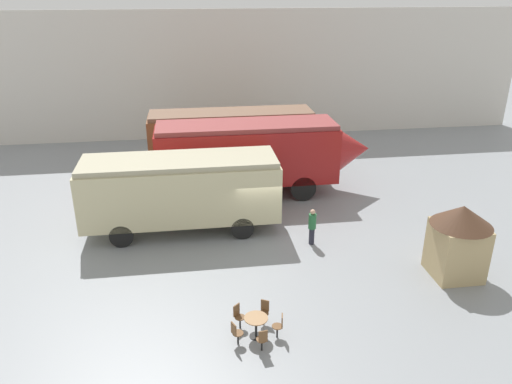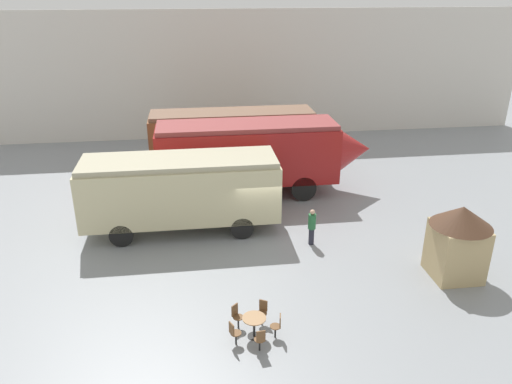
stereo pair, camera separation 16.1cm
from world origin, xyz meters
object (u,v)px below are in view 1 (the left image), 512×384
Objects in this scene: passenger_coach_wooden at (232,134)px; cafe_chair_0 at (264,310)px; streamlined_locomotive at (262,152)px; visitor_person at (312,225)px; ticket_kiosk at (459,237)px; passenger_coach_vintage at (181,188)px; cafe_table_near at (256,322)px.

passenger_coach_wooden reaches higher than cafe_chair_0.
visitor_person is at bearing -77.46° from streamlined_locomotive.
streamlined_locomotive reaches higher than passenger_coach_wooden.
streamlined_locomotive is at bearing 124.35° from ticket_kiosk.
passenger_coach_vintage is at bearing -139.37° from streamlined_locomotive.
streamlined_locomotive reaches higher than visitor_person.
passenger_coach_vintage is at bearing -130.99° from cafe_chair_0.
streamlined_locomotive is 13.18× the size of cafe_chair_0.
passenger_coach_wooden is 15.24m from ticket_kiosk.
streamlined_locomotive reaches higher than ticket_kiosk.
streamlined_locomotive is 6.85× the size of visitor_person.
streamlined_locomotive is at bearing 102.54° from visitor_person.
streamlined_locomotive is at bearing 40.63° from passenger_coach_vintage.
streamlined_locomotive is at bearing -73.27° from passenger_coach_wooden.
cafe_chair_0 is 0.52× the size of visitor_person.
cafe_chair_0 is at bearing -119.57° from visitor_person.
cafe_table_near is 6.73m from visitor_person.
passenger_coach_vintage is 5.29× the size of visitor_person.
streamlined_locomotive is 11.39m from cafe_chair_0.
passenger_coach_vintage is 11.32× the size of cafe_table_near.
cafe_table_near is at bearing -119.52° from visitor_person.
streamlined_locomotive reaches higher than cafe_chair_0.
passenger_coach_wooden is at bearing 87.24° from cafe_table_near.
cafe_table_near is at bearing -162.46° from ticket_kiosk.
ticket_kiosk reaches higher than cafe_table_near.
visitor_person is at bearing 179.53° from cafe_chair_0.
cafe_chair_0 is at bearing -70.09° from passenger_coach_vintage.
passenger_coach_vintage is 10.17× the size of cafe_chair_0.
passenger_coach_wooden is 5.89× the size of visitor_person.
ticket_kiosk is at bearing 17.54° from cafe_table_near.
visitor_person is (3.31, 5.85, 0.34)m from cafe_table_near.
streamlined_locomotive reaches higher than cafe_table_near.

